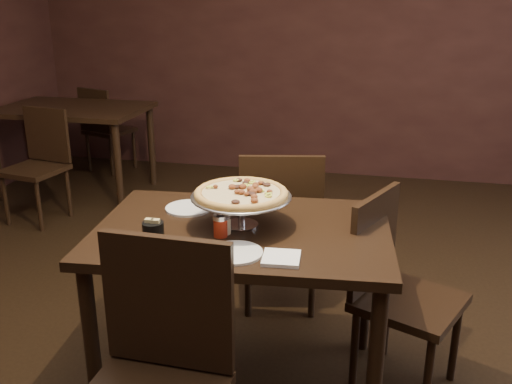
# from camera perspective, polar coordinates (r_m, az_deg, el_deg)

# --- Properties ---
(room) EXTENTS (6.04, 7.04, 2.84)m
(room) POSITION_cam_1_polar(r_m,az_deg,el_deg) (2.26, 1.44, 10.26)
(room) COLOR black
(room) RESTS_ON ground
(dining_table) EXTENTS (1.34, 0.95, 0.79)m
(dining_table) POSITION_cam_1_polar(r_m,az_deg,el_deg) (2.52, -1.36, -5.80)
(dining_table) COLOR black
(dining_table) RESTS_ON ground
(background_table) EXTENTS (1.28, 0.85, 0.80)m
(background_table) POSITION_cam_1_polar(r_m,az_deg,el_deg) (5.41, -17.77, 7.01)
(background_table) COLOR black
(background_table) RESTS_ON ground
(pizza_stand) EXTENTS (0.44, 0.44, 0.18)m
(pizza_stand) POSITION_cam_1_polar(r_m,az_deg,el_deg) (2.44, -1.50, -0.20)
(pizza_stand) COLOR #B5B4BC
(pizza_stand) RESTS_ON dining_table
(parmesan_shaker) EXTENTS (0.06, 0.06, 0.10)m
(parmesan_shaker) POSITION_cam_1_polar(r_m,az_deg,el_deg) (2.40, -3.17, -3.14)
(parmesan_shaker) COLOR beige
(parmesan_shaker) RESTS_ON dining_table
(pepper_flake_shaker) EXTENTS (0.06, 0.06, 0.11)m
(pepper_flake_shaker) POSITION_cam_1_polar(r_m,az_deg,el_deg) (2.37, -3.58, -3.32)
(pepper_flake_shaker) COLOR maroon
(pepper_flake_shaker) RESTS_ON dining_table
(packet_caddy) EXTENTS (0.09, 0.09, 0.07)m
(packet_caddy) POSITION_cam_1_polar(r_m,az_deg,el_deg) (2.43, -10.27, -3.57)
(packet_caddy) COLOR black
(packet_caddy) RESTS_ON dining_table
(napkin_stack) EXTENTS (0.15, 0.15, 0.02)m
(napkin_stack) POSITION_cam_1_polar(r_m,az_deg,el_deg) (2.19, 2.54, -6.62)
(napkin_stack) COLOR white
(napkin_stack) RESTS_ON dining_table
(plate_left) EXTENTS (0.22, 0.22, 0.01)m
(plate_left) POSITION_cam_1_polar(r_m,az_deg,el_deg) (2.70, -6.75, -1.61)
(plate_left) COLOR white
(plate_left) RESTS_ON dining_table
(plate_near) EXTENTS (0.22, 0.22, 0.01)m
(plate_near) POSITION_cam_1_polar(r_m,az_deg,el_deg) (2.23, -2.12, -6.09)
(plate_near) COLOR white
(plate_near) RESTS_ON dining_table
(serving_spatula) EXTENTS (0.17, 0.17, 0.02)m
(serving_spatula) POSITION_cam_1_polar(r_m,az_deg,el_deg) (2.37, 1.31, -0.96)
(serving_spatula) COLOR #B5B4BC
(serving_spatula) RESTS_ON pizza_stand
(chair_far) EXTENTS (0.53, 0.53, 0.96)m
(chair_far) POSITION_cam_1_polar(r_m,az_deg,el_deg) (3.22, 2.45, -3.26)
(chair_far) COLOR black
(chair_far) RESTS_ON ground
(chair_near) EXTENTS (0.48, 0.48, 1.00)m
(chair_near) POSITION_cam_1_polar(r_m,az_deg,el_deg) (2.02, -10.01, -17.75)
(chair_near) COLOR black
(chair_near) RESTS_ON ground
(chair_side) EXTENTS (0.57, 0.57, 0.92)m
(chair_side) POSITION_cam_1_polar(r_m,az_deg,el_deg) (2.70, 13.79, -9.06)
(chair_side) COLOR black
(chair_side) RESTS_ON ground
(bg_chair_far) EXTENTS (0.52, 0.52, 0.87)m
(bg_chair_far) POSITION_cam_1_polar(r_m,az_deg,el_deg) (6.04, -14.92, 6.36)
(bg_chair_far) COLOR black
(bg_chair_far) RESTS_ON ground
(bg_chair_near) EXTENTS (0.49, 0.49, 0.90)m
(bg_chair_near) POSITION_cam_1_polar(r_m,az_deg,el_deg) (4.89, -20.84, 2.98)
(bg_chair_near) COLOR black
(bg_chair_near) RESTS_ON ground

